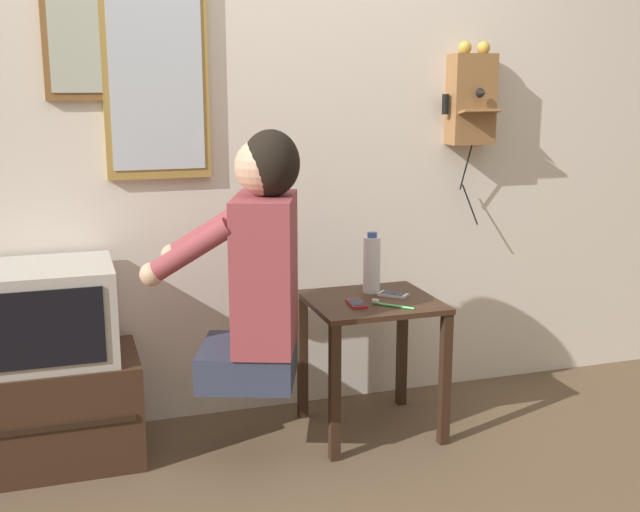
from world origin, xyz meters
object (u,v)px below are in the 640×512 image
person (258,265)px  television (40,313)px  wall_phone_antique (471,98)px  framed_picture (90,45)px  cell_phone_spare (393,294)px  wall_mirror (156,82)px  water_bottle (372,264)px  toothbrush (390,305)px  cell_phone_held (356,304)px

person → television: bearing=92.6°
wall_phone_antique → framed_picture: framed_picture is taller
cell_phone_spare → wall_mirror: bearing=115.6°
cell_phone_spare → water_bottle: (-0.07, 0.09, 0.12)m
television → cell_phone_spare: bearing=-4.4°
television → toothbrush: television is taller
cell_phone_held → toothbrush: 0.14m
framed_picture → cell_phone_held: bearing=-23.8°
wall_mirror → water_bottle: (0.85, -0.25, -0.76)m
framed_picture → television: bearing=-137.3°
framed_picture → water_bottle: 1.44m
framed_picture → water_bottle: size_ratio=1.63×
cell_phone_spare → water_bottle: 0.16m
cell_phone_held → cell_phone_spare: same height
wall_mirror → framed_picture: bearing=179.3°
water_bottle → cell_phone_held: bearing=-127.8°
framed_picture → cell_phone_spare: 1.58m
person → wall_mirror: wall_mirror is taller
television → cell_phone_held: size_ratio=4.32×
framed_picture → cell_phone_held: 1.47m
person → wall_mirror: bearing=51.7°
television → cell_phone_spare: 1.42m
cell_phone_held → cell_phone_spare: size_ratio=0.98×
cell_phone_spare → person: bearing=149.1°
television → wall_phone_antique: size_ratio=0.67×
person → water_bottle: size_ratio=3.69×
person → framed_picture: framed_picture is taller
wall_phone_antique → toothbrush: size_ratio=6.00×
cell_phone_held → toothbrush: bearing=-22.4°
wall_mirror → cell_phone_spare: (0.91, -0.34, -0.88)m
television → cell_phone_held: bearing=-9.1°
television → framed_picture: framed_picture is taller
wall_mirror → cell_phone_spare: 1.31m
water_bottle → person: bearing=-157.4°
cell_phone_spare → water_bottle: size_ratio=0.50×
cell_phone_spare → television: bearing=131.5°
person → cell_phone_held: bearing=-61.6°
wall_mirror → cell_phone_held: wall_mirror is taller
television → water_bottle: water_bottle is taller
cell_phone_spare → toothbrush: (-0.08, -0.15, 0.00)m
person → wall_phone_antique: bearing=-48.0°
wall_phone_antique → cell_phone_held: 1.13m
wall_phone_antique → cell_phone_spare: (-0.49, -0.30, -0.81)m
television → framed_picture: size_ratio=1.30×
person → wall_mirror: 0.88m
framed_picture → toothbrush: (1.09, -0.49, -1.02)m
person → framed_picture: bearing=68.5°
cell_phone_spare → cell_phone_held: bearing=159.2°
cell_phone_held → television: bearing=175.9°
wall_mirror → toothbrush: (0.84, -0.49, -0.88)m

